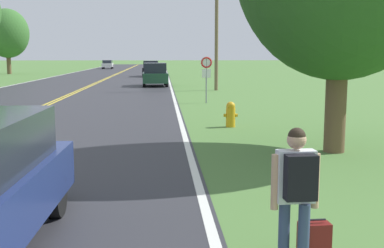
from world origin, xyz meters
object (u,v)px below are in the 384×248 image
fire_hydrant (231,114)px  suitcase (314,245)px  tree_mid_treeline (7,33)px  car_white_hatchback_receding (108,64)px  car_black_suv_mid_far (151,68)px  hitchhiker_person (296,185)px  traffic_sign (206,68)px  car_dark_green_suv_mid_near (155,74)px

fire_hydrant → suitcase: bearing=-93.1°
tree_mid_treeline → car_white_hatchback_receding: bearing=65.1°
fire_hydrant → car_black_suv_mid_far: car_black_suv_mid_far is taller
hitchhiker_person → suitcase: size_ratio=2.83×
traffic_sign → car_black_suv_mid_far: bearing=96.6°
fire_hydrant → car_dark_green_suv_mid_near: bearing=97.6°
hitchhiker_person → car_dark_green_suv_mid_near: size_ratio=0.41×
car_dark_green_suv_mid_near → car_white_hatchback_receding: 47.04m
car_dark_green_suv_mid_near → car_white_hatchback_receding: (-8.79, 46.21, -0.14)m
car_dark_green_suv_mid_near → car_black_suv_mid_far: (-0.65, 16.51, -0.02)m
suitcase → tree_mid_treeline: (-21.10, 57.36, 4.80)m
traffic_sign → car_black_suv_mid_far: (-3.47, 29.93, -0.85)m
tree_mid_treeline → car_white_hatchback_receding: size_ratio=2.21×
hitchhiker_person → car_white_hatchback_receding: hitchhiker_person is taller
hitchhiker_person → fire_hydrant: size_ratio=1.91×
hitchhiker_person → suitcase: bearing=-78.6°
suitcase → traffic_sign: size_ratio=0.25×
hitchhiker_person → car_black_suv_mid_far: bearing=0.1°
car_white_hatchback_receding → fire_hydrant: bearing=-171.5°
car_black_suv_mid_far → car_white_hatchback_receding: bearing=-164.2°
hitchhiker_person → suitcase: (0.25, 0.06, -0.75)m
fire_hydrant → car_black_suv_mid_far: 38.35m
suitcase → tree_mid_treeline: size_ratio=0.07×
tree_mid_treeline → car_dark_green_suv_mid_near: 31.28m
car_dark_green_suv_mid_near → tree_mid_treeline: bearing=-144.8°
hitchhiker_person → traffic_sign: bearing=-5.3°
suitcase → fire_hydrant: 11.05m
fire_hydrant → tree_mid_treeline: (-21.69, 46.33, 4.63)m
hitchhiker_person → tree_mid_treeline: bearing=16.9°
hitchhiker_person → car_dark_green_suv_mid_near: car_dark_green_suv_mid_near is taller
car_white_hatchback_receding → traffic_sign: bearing=-170.2°
car_white_hatchback_receding → suitcase: bearing=-173.2°
suitcase → car_black_suv_mid_far: bearing=0.4°
car_dark_green_suv_mid_near → car_white_hatchback_receding: car_dark_green_suv_mid_near is taller
car_black_suv_mid_far → car_white_hatchback_receding: 30.79m
car_black_suv_mid_far → hitchhiker_person: bearing=3.7°
hitchhiker_person → tree_mid_treeline: tree_mid_treeline is taller
suitcase → car_dark_green_suv_mid_near: size_ratio=0.14×
fire_hydrant → tree_mid_treeline: size_ratio=0.11×
suitcase → car_black_suv_mid_far: 49.31m
fire_hydrant → traffic_sign: size_ratio=0.37×
suitcase → tree_mid_treeline: tree_mid_treeline is taller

